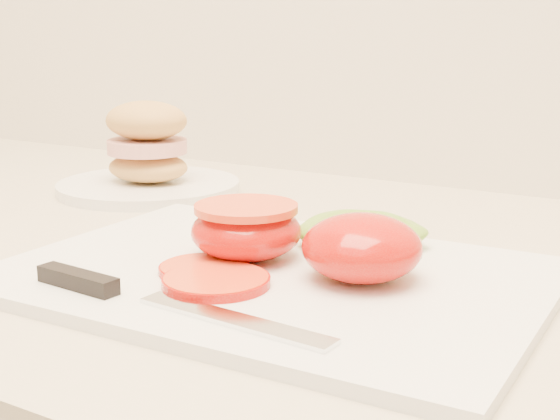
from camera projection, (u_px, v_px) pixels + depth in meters
The scene contains 8 objects.
cutting_board at pixel (273, 276), 0.59m from camera, with size 0.40×0.29×0.01m, color silver.
tomato_half_dome at pixel (362, 247), 0.56m from camera, with size 0.09×0.09×0.05m, color #B62112.
tomato_half_cut at pixel (246, 229), 0.62m from camera, with size 0.09×0.09×0.04m.
tomato_slice_0 at pixel (216, 281), 0.56m from camera, with size 0.08×0.08×0.01m, color #F65621.
tomato_slice_1 at pixel (204, 269), 0.59m from camera, with size 0.07×0.07×0.01m, color #F65621.
lettuce_leaf_0 at pixel (362, 234), 0.65m from camera, with size 0.11×0.08×0.02m, color #71AA2D.
knife at pixel (135, 294), 0.53m from camera, with size 0.24×0.03×0.01m.
sandwich_plate at pixel (148, 160), 0.91m from camera, with size 0.21×0.21×0.11m.
Camera 1 is at (0.10, 1.11, 1.12)m, focal length 50.00 mm.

